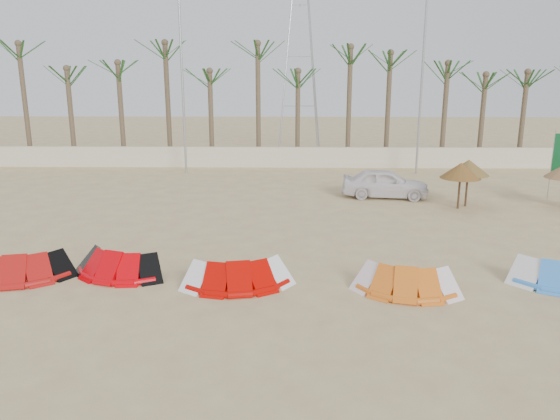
{
  "coord_description": "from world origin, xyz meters",
  "views": [
    {
      "loc": [
        0.35,
        -12.75,
        6.17
      ],
      "look_at": [
        0.0,
        6.0,
        1.3
      ],
      "focal_mm": 35.0,
      "sensor_mm": 36.0,
      "label": 1
    }
  ],
  "objects_px": {
    "parasol_left": "(461,171)",
    "car": "(385,183)",
    "kite_orange": "(404,276)",
    "kite_red_left": "(22,264)",
    "parasol_mid": "(468,167)",
    "kite_red_mid": "(120,261)",
    "kite_red_right": "(239,270)"
  },
  "relations": [
    {
      "from": "parasol_left",
      "to": "parasol_mid",
      "type": "xyz_separation_m",
      "value": [
        0.48,
        0.45,
        0.07
      ]
    },
    {
      "from": "parasol_left",
      "to": "car",
      "type": "height_order",
      "value": "parasol_left"
    },
    {
      "from": "kite_red_right",
      "to": "parasol_left",
      "type": "distance_m",
      "value": 12.97
    },
    {
      "from": "parasol_mid",
      "to": "car",
      "type": "xyz_separation_m",
      "value": [
        -3.45,
        1.7,
        -1.1
      ]
    },
    {
      "from": "parasol_mid",
      "to": "kite_red_left",
      "type": "bearing_deg",
      "value": -150.69
    },
    {
      "from": "kite_red_left",
      "to": "parasol_mid",
      "type": "relative_size",
      "value": 1.56
    },
    {
      "from": "kite_red_left",
      "to": "parasol_mid",
      "type": "distance_m",
      "value": 18.71
    },
    {
      "from": "parasol_left",
      "to": "parasol_mid",
      "type": "bearing_deg",
      "value": 43.17
    },
    {
      "from": "kite_red_right",
      "to": "kite_red_mid",
      "type": "bearing_deg",
      "value": 168.84
    },
    {
      "from": "kite_red_left",
      "to": "parasol_left",
      "type": "xyz_separation_m",
      "value": [
        15.79,
        8.69,
        1.33
      ]
    },
    {
      "from": "kite_red_left",
      "to": "parasol_mid",
      "type": "bearing_deg",
      "value": 29.31
    },
    {
      "from": "kite_red_right",
      "to": "parasol_left",
      "type": "height_order",
      "value": "parasol_left"
    },
    {
      "from": "car",
      "to": "kite_orange",
      "type": "bearing_deg",
      "value": -179.32
    },
    {
      "from": "kite_red_right",
      "to": "kite_orange",
      "type": "bearing_deg",
      "value": -4.84
    },
    {
      "from": "kite_red_mid",
      "to": "kite_red_right",
      "type": "relative_size",
      "value": 0.97
    },
    {
      "from": "parasol_mid",
      "to": "parasol_left",
      "type": "bearing_deg",
      "value": -136.83
    },
    {
      "from": "parasol_left",
      "to": "car",
      "type": "bearing_deg",
      "value": 144.06
    },
    {
      "from": "kite_red_mid",
      "to": "kite_red_right",
      "type": "distance_m",
      "value": 3.83
    },
    {
      "from": "car",
      "to": "kite_red_left",
      "type": "bearing_deg",
      "value": 137.74
    },
    {
      "from": "parasol_left",
      "to": "car",
      "type": "distance_m",
      "value": 3.81
    },
    {
      "from": "parasol_left",
      "to": "parasol_mid",
      "type": "distance_m",
      "value": 0.66
    },
    {
      "from": "kite_red_right",
      "to": "car",
      "type": "bearing_deg",
      "value": 61.26
    },
    {
      "from": "kite_orange",
      "to": "kite_red_mid",
      "type": "bearing_deg",
      "value": 172.36
    },
    {
      "from": "parasol_left",
      "to": "kite_orange",
      "type": "bearing_deg",
      "value": -114.67
    },
    {
      "from": "kite_red_left",
      "to": "parasol_left",
      "type": "relative_size",
      "value": 1.61
    },
    {
      "from": "kite_red_left",
      "to": "parasol_left",
      "type": "height_order",
      "value": "parasol_left"
    },
    {
      "from": "kite_red_left",
      "to": "kite_orange",
      "type": "bearing_deg",
      "value": -4.14
    },
    {
      "from": "parasol_left",
      "to": "kite_red_left",
      "type": "bearing_deg",
      "value": -151.19
    },
    {
      "from": "kite_orange",
      "to": "kite_red_right",
      "type": "bearing_deg",
      "value": 175.16
    },
    {
      "from": "kite_red_left",
      "to": "kite_orange",
      "type": "height_order",
      "value": "same"
    },
    {
      "from": "kite_red_left",
      "to": "kite_red_right",
      "type": "height_order",
      "value": "same"
    },
    {
      "from": "kite_red_right",
      "to": "car",
      "type": "distance_m",
      "value": 12.85
    }
  ]
}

